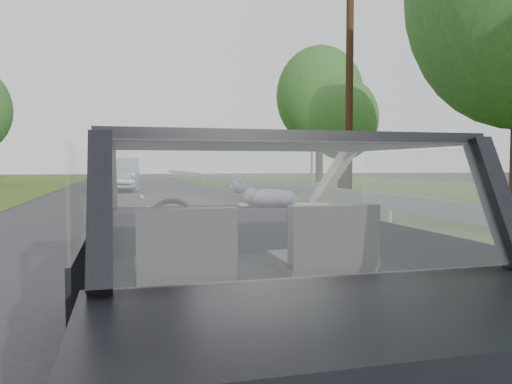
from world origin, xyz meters
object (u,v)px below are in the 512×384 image
cat (270,197)px  utility_pole (349,87)px  other_car (120,174)px  subject_car (245,261)px  highway_sign (312,166)px

cat → utility_pole: (6.61, 12.63, 2.95)m
cat → other_car: 22.53m
cat → other_car: other_car is taller
utility_pole → other_car: bearing=128.5°
other_car → utility_pole: bearing=-47.8°
subject_car → other_car: (-0.91, 23.07, 0.11)m
cat → other_car: (-1.24, 22.49, -0.24)m
cat → other_car: size_ratio=0.10×
highway_sign → cat: bearing=-112.2°
subject_car → other_car: other_car is taller
other_car → highway_sign: bearing=-27.4°
subject_car → cat: subject_car is taller
subject_car → cat: 0.75m
utility_pole → subject_car: bearing=-117.7°
utility_pole → cat: bearing=-117.6°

